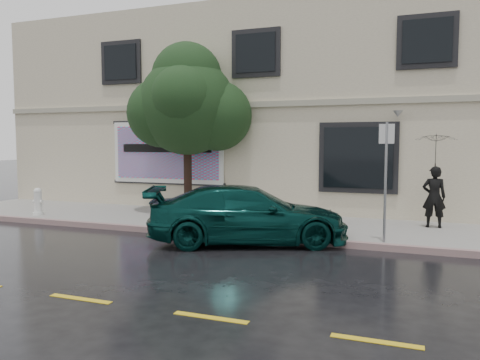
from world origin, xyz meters
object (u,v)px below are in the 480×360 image
(pedestrian, at_px, (434,197))
(street_tree, at_px, (187,107))
(fire_hydrant, at_px, (38,202))
(car, at_px, (248,214))

(pedestrian, relative_size, street_tree, 0.33)
(pedestrian, bearing_deg, fire_hydrant, 5.22)
(street_tree, distance_m, fire_hydrant, 5.51)
(pedestrian, distance_m, street_tree, 7.76)
(pedestrian, xyz_separation_m, fire_hydrant, (-11.45, -1.98, -0.40))
(car, xyz_separation_m, pedestrian, (4.21, 2.86, 0.28))
(car, distance_m, street_tree, 5.17)
(fire_hydrant, bearing_deg, street_tree, 42.67)
(car, relative_size, street_tree, 0.96)
(car, distance_m, pedestrian, 5.10)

